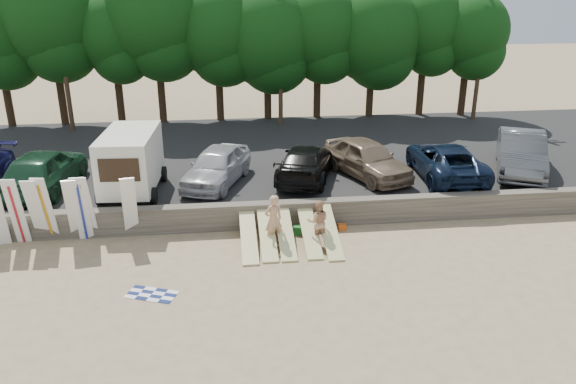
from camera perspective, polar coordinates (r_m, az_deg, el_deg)
name	(u,v)px	position (r m, az deg, el deg)	size (l,w,h in m)	color
ground	(272,264)	(18.89, -1.69, -7.34)	(120.00, 120.00, 0.00)	tan
seawall	(264,215)	(21.36, -2.42, -2.34)	(44.00, 0.50, 1.00)	#6B6356
parking_lot	(253,159)	(28.43, -3.59, 3.38)	(44.00, 14.50, 0.70)	#282828
treeline	(230,28)	(34.23, -5.90, 16.28)	(32.52, 6.08, 9.17)	#382616
utility_poles	(280,43)	(32.91, -0.78, 14.90)	(25.80, 0.26, 9.00)	#473321
box_trailer	(131,159)	(23.41, -15.69, 3.21)	(2.46, 4.09, 2.52)	beige
car_1	(44,170)	(25.02, -23.57, 2.10)	(2.11, 5.24, 1.78)	#143721
car_2	(217,166)	(23.89, -7.26, 2.64)	(1.87, 4.65, 1.58)	#ADADB3
car_3	(306,162)	(24.35, 1.86, 3.05)	(2.09, 5.14, 1.49)	black
car_4	(367,158)	(24.84, 8.04, 3.40)	(1.94, 4.82, 1.64)	#7D664F
car_5	(446,160)	(25.51, 15.73, 3.11)	(2.49, 5.41, 1.50)	black
car_6	(521,153)	(27.21, 22.60, 3.69)	(1.90, 5.45, 1.80)	#45474A
surfboard_upright_2	(16,211)	(21.84, -25.89, -1.79)	(0.50, 0.06, 2.60)	white
surfboard_upright_3	(36,211)	(21.67, -24.21, -1.76)	(0.50, 0.06, 2.60)	white
surfboard_upright_4	(46,209)	(21.61, -23.41, -1.64)	(0.50, 0.06, 2.60)	white
surfboard_upright_5	(74,210)	(21.27, -20.92, -1.70)	(0.50, 0.06, 2.60)	white
surfboard_upright_6	(82,209)	(21.18, -20.22, -1.63)	(0.50, 0.06, 2.60)	white
surfboard_upright_7	(86,208)	(21.23, -19.84, -1.55)	(0.50, 0.06, 2.60)	white
surfboard_upright_8	(130,207)	(20.86, -15.77, -1.52)	(0.50, 0.06, 2.60)	white
surfboard_low_0	(249,236)	(19.91, -4.03, -4.50)	(0.56, 3.00, 0.07)	beige
surfboard_low_1	(267,233)	(20.02, -2.14, -4.19)	(0.56, 3.00, 0.07)	beige
surfboard_low_2	(285,232)	(20.06, -0.30, -4.09)	(0.56, 3.00, 0.07)	beige
surfboard_low_3	(309,231)	(20.21, 2.20, -3.98)	(0.56, 3.00, 0.07)	beige
surfboard_low_4	(329,231)	(20.13, 4.23, -3.97)	(0.56, 3.00, 0.07)	beige
beachgoer_a	(273,220)	(19.85, -1.49, -2.86)	(0.68, 0.45, 1.87)	tan
beachgoer_b	(318,222)	(20.01, 3.08, -3.03)	(0.80, 0.62, 1.64)	tan
cooler	(299,230)	(20.91, 1.10, -3.88)	(0.38, 0.30, 0.32)	#227E2E
gear_bag	(342,227)	(21.36, 5.53, -3.57)	(0.30, 0.25, 0.22)	#D65919
beach_towel	(152,294)	(17.71, -13.68, -10.06)	(1.50, 1.50, 0.00)	white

